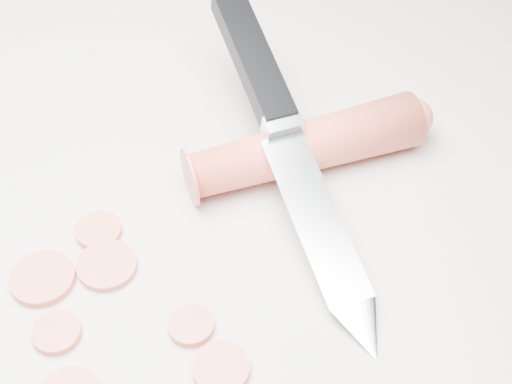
% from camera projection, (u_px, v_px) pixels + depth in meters
% --- Properties ---
extents(ground, '(2.40, 2.40, 0.00)m').
position_uv_depth(ground, '(151.00, 250.00, 0.47)').
color(ground, beige).
rests_on(ground, ground).
extents(carrot, '(0.16, 0.14, 0.04)m').
position_uv_depth(carrot, '(305.00, 147.00, 0.51)').
color(carrot, '#E54A35').
rests_on(carrot, ground).
extents(carrot_slice_0, '(0.04, 0.04, 0.01)m').
position_uv_depth(carrot_slice_0, '(43.00, 279.00, 0.46)').
color(carrot_slice_0, '#E35E4E').
rests_on(carrot_slice_0, ground).
extents(carrot_slice_2, '(0.03, 0.03, 0.01)m').
position_uv_depth(carrot_slice_2, '(99.00, 231.00, 0.48)').
color(carrot_slice_2, '#E35E4E').
rests_on(carrot_slice_2, ground).
extents(carrot_slice_3, '(0.03, 0.03, 0.01)m').
position_uv_depth(carrot_slice_3, '(191.00, 326.00, 0.43)').
color(carrot_slice_3, '#E35E4E').
rests_on(carrot_slice_3, ground).
extents(carrot_slice_4, '(0.03, 0.03, 0.01)m').
position_uv_depth(carrot_slice_4, '(221.00, 368.00, 0.41)').
color(carrot_slice_4, '#E35E4E').
rests_on(carrot_slice_4, ground).
extents(carrot_slice_5, '(0.04, 0.04, 0.01)m').
position_uv_depth(carrot_slice_5, '(107.00, 265.00, 0.46)').
color(carrot_slice_5, '#E35E4E').
rests_on(carrot_slice_5, ground).
extents(carrot_slice_6, '(0.03, 0.03, 0.01)m').
position_uv_depth(carrot_slice_6, '(57.00, 333.00, 0.43)').
color(carrot_slice_6, '#E35E4E').
rests_on(carrot_slice_6, ground).
extents(kitchen_knife, '(0.21, 0.25, 0.09)m').
position_uv_depth(kitchen_knife, '(292.00, 143.00, 0.48)').
color(kitchen_knife, silver).
rests_on(kitchen_knife, ground).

